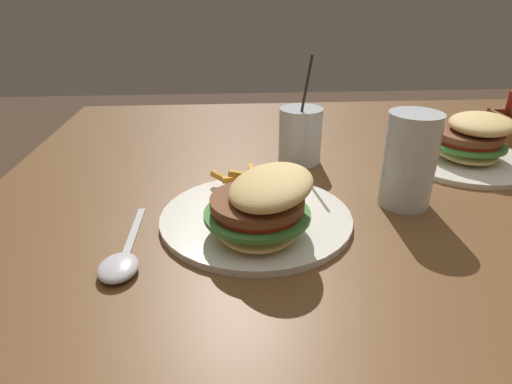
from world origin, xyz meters
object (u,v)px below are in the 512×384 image
(beer_glass, at_px, (410,163))
(spoon, at_px, (120,265))
(juice_glass, at_px, (300,138))
(meal_plate_far, at_px, (469,145))
(meal_plate_near, at_px, (259,208))

(beer_glass, xyz_separation_m, spoon, (0.15, -0.41, -0.06))
(beer_glass, height_order, juice_glass, juice_glass)
(beer_glass, height_order, spoon, beer_glass)
(juice_glass, bearing_deg, beer_glass, 34.90)
(meal_plate_far, bearing_deg, spoon, -62.56)
(beer_glass, relative_size, spoon, 0.76)
(spoon, bearing_deg, beer_glass, 109.90)
(beer_glass, distance_m, juice_glass, 0.24)
(meal_plate_near, xyz_separation_m, juice_glass, (-0.26, 0.10, 0.01))
(beer_glass, bearing_deg, meal_plate_near, -74.50)
(juice_glass, bearing_deg, spoon, -38.85)
(meal_plate_near, height_order, beer_glass, beer_glass)
(juice_glass, xyz_separation_m, spoon, (0.34, -0.27, -0.04))
(spoon, relative_size, meal_plate_far, 0.75)
(beer_glass, xyz_separation_m, meal_plate_far, (-0.16, 0.19, -0.03))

